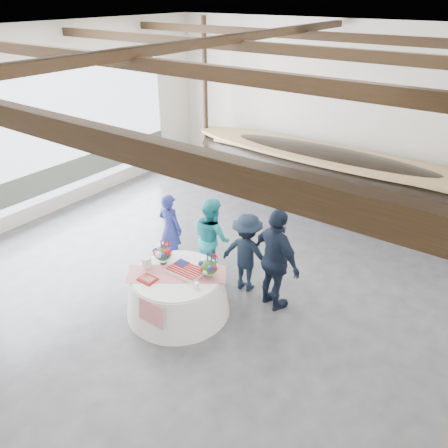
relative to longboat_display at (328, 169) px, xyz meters
The scene contains 13 objects.
floor 5.09m from the longboat_display, 96.02° to the right, with size 10.00×12.00×0.01m, color #3D3D42.
wall_back 1.71m from the longboat_display, 116.74° to the left, with size 10.00×0.02×4.50m, color silver.
wall_left 7.53m from the longboat_display, 138.07° to the right, with size 0.02×12.00×4.50m, color silver.
ceiling 6.10m from the longboat_display, 96.02° to the right, with size 10.00×12.00×0.01m, color white.
pavilion_structure 5.13m from the longboat_display, 97.25° to the right, with size 9.80×11.76×4.50m.
open_bay 6.81m from the longboat_display, 144.10° to the right, with size 0.03×7.00×3.20m.
longboat_display is the anchor object (origin of this frame).
banquet_table 5.73m from the longboat_display, 92.48° to the right, with size 1.84×1.84×0.79m.
tabletop_items 5.56m from the longboat_display, 92.82° to the right, with size 1.70×1.43×0.40m.
guest_woman_blue 4.75m from the longboat_display, 107.84° to the right, with size 0.56×0.37×1.54m, color navy.
guest_woman_teal 4.45m from the longboat_display, 95.75° to the right, with size 0.82×0.64×1.69m, color teal.
guest_man_left 4.42m from the longboat_display, 85.36° to the right, with size 1.02×0.58×1.57m, color black.
guest_man_right 4.69m from the longboat_display, 76.89° to the right, with size 1.14×0.47×1.95m, color black.
Camera 1 is at (4.58, -5.29, 5.12)m, focal length 35.00 mm.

